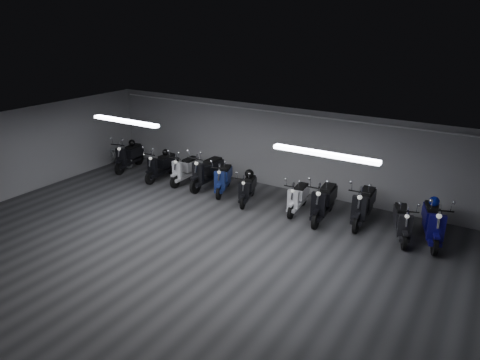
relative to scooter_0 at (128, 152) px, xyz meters
The scene contains 23 objects.
floor 6.87m from the scooter_0, 31.96° to the right, with size 14.00×10.00×0.01m, color #323235.
ceiling 7.15m from the scooter_0, 31.96° to the right, with size 14.00×10.00×0.01m, color gray.
back_wall 6.00m from the scooter_0, 13.48° to the left, with size 14.00×0.01×2.80m, color gray.
left_wall 3.87m from the scooter_0, 108.48° to the right, with size 0.01×10.00×2.80m, color gray.
fluor_strip_left 4.33m from the scooter_0, 43.09° to the right, with size 2.40×0.18×0.08m, color white.
fluor_strip_right 9.40m from the scooter_0, 16.56° to the right, with size 2.40×0.18×0.08m, color white.
conduit 6.24m from the scooter_0, 12.68° to the left, with size 0.05×0.05×13.60m, color white.
scooter_0 is the anchor object (origin of this frame).
scooter_1 1.78m from the scooter_0, ahead, with size 0.61×1.82×1.35m, color black, non-canonical shape.
scooter_2 2.73m from the scooter_0, ahead, with size 0.60×1.79×1.33m, color silver, non-canonical shape.
scooter_3 3.64m from the scooter_0, ahead, with size 0.67×2.01×1.50m, color black, non-canonical shape.
scooter_4 4.38m from the scooter_0, ahead, with size 0.59×1.76×1.31m, color navy, non-canonical shape.
scooter_5 5.49m from the scooter_0, ahead, with size 0.53×1.60×1.19m, color black, non-canonical shape.
scooter_6 7.13m from the scooter_0, ahead, with size 0.55×1.64×1.22m, color white, non-canonical shape.
scooter_7 7.99m from the scooter_0, ahead, with size 0.66×1.99×1.48m, color black, non-canonical shape.
scooter_8 9.03m from the scooter_0, ahead, with size 0.66×1.98×1.47m, color black, non-canonical shape.
scooter_9 10.18m from the scooter_0, ahead, with size 0.57×1.72×1.28m, color black, non-canonical shape.
bicycle 0.74m from the scooter_0, 169.60° to the left, with size 0.58×1.65×1.07m, color silver.
scooter_10 10.88m from the scooter_0, ahead, with size 0.66×1.98×1.47m, color navy, non-canonical shape.
helmet_0 1.79m from the scooter_0, ahead, with size 0.23×0.23×0.23m, color black.
helmet_1 10.81m from the scooter_0, ahead, with size 0.26×0.26×0.26m, color #0D1A96.
helmet_2 0.39m from the scooter_0, 101.03° to the left, with size 0.25×0.25×0.25m, color black.
helmet_3 5.42m from the scooter_0, ahead, with size 0.29×0.29×0.29m, color black.
Camera 1 is at (6.19, -7.57, 5.50)m, focal length 32.48 mm.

